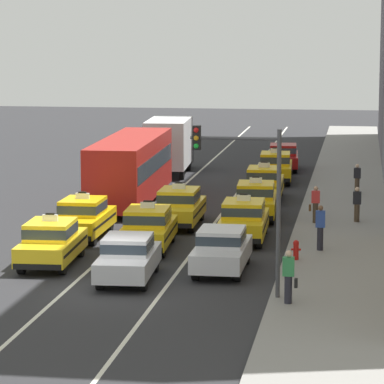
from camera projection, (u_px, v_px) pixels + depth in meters
ground_plane at (115, 290)px, 37.04m from camera, size 160.00×160.00×0.00m
lane_stripe_left_center at (171, 197)px, 56.82m from camera, size 0.14×80.00×0.01m
lane_stripe_center_right at (233, 199)px, 56.34m from camera, size 0.14×80.00×0.01m
sidewalk_curb at (343, 217)px, 50.60m from camera, size 4.00×90.00×0.15m
taxi_left_nearest at (51, 242)px, 40.66m from camera, size 2.02×4.64×1.96m
taxi_left_second at (83, 217)px, 45.82m from camera, size 1.85×4.57×1.96m
bus_left_third at (131, 166)px, 54.74m from camera, size 2.86×11.27×3.22m
box_truck_left_fourth at (170, 144)px, 65.43m from camera, size 2.59×7.07×3.27m
sedan_center_nearest at (128, 257)px, 38.23m from camera, size 1.98×4.39×1.58m
taxi_center_second at (148, 227)px, 43.53m from camera, size 2.03×4.64×1.96m
taxi_center_third at (179, 206)px, 48.58m from camera, size 1.88×4.59×1.96m
sedan_right_nearest at (222, 248)px, 39.60m from camera, size 1.77×4.31×1.58m
taxi_right_second at (244, 219)px, 45.31m from camera, size 1.93×4.60×1.96m
taxi_right_third at (256, 200)px, 50.40m from camera, size 2.04×4.65×1.96m
taxi_right_fourth at (264, 183)px, 55.80m from camera, size 1.95×4.61×1.96m
taxi_right_fifth at (275, 166)px, 62.12m from camera, size 2.03×4.64×1.96m
sedan_right_sixth at (283, 156)px, 67.18m from camera, size 2.04×4.41×1.58m
pedestrian_near_crosswalk at (357, 179)px, 56.75m from camera, size 0.36×0.24×1.55m
pedestrian_mid_block at (315, 204)px, 48.60m from camera, size 0.47×0.24×1.61m
pedestrian_by_storefront at (357, 204)px, 48.84m from camera, size 0.36×0.24×1.54m
pedestrian_trailing at (320, 227)px, 42.67m from camera, size 0.36×0.24×1.74m
pedestrian_far_corner at (289, 277)px, 34.53m from camera, size 0.47×0.24×1.68m
fire_hydrant at (296, 249)px, 41.02m from camera, size 0.36×0.22×0.73m
traffic_light_pole at (248, 182)px, 35.02m from camera, size 2.87×0.33×5.58m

